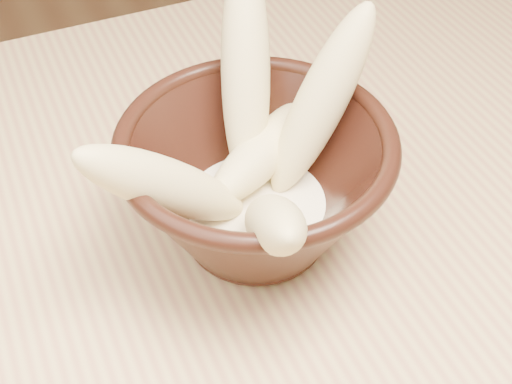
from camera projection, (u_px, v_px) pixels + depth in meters
table at (249, 298)px, 0.66m from camera, size 1.20×0.80×0.75m
bowl at (256, 183)px, 0.56m from camera, size 0.22×0.22×0.12m
milk_puddle at (256, 208)px, 0.58m from camera, size 0.12×0.12×0.02m
banana_upright at (246, 71)px, 0.57m from camera, size 0.09×0.14×0.18m
banana_left at (166, 185)px, 0.51m from camera, size 0.15×0.06×0.14m
banana_right at (321, 102)px, 0.56m from camera, size 0.13×0.07×0.16m
banana_across at (268, 148)px, 0.59m from camera, size 0.15×0.11×0.05m
banana_front at (274, 224)px, 0.50m from camera, size 0.08×0.15×0.13m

